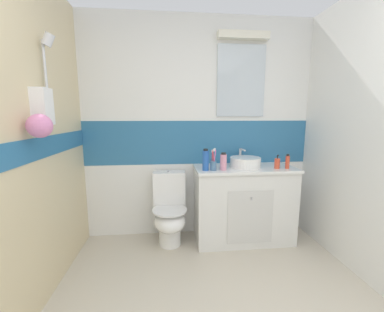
# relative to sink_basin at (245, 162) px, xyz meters

# --- Properties ---
(ground_plane) EXTENTS (3.20, 3.48, 0.04)m
(ground_plane) POSITION_rel_sink_basin_xyz_m (-0.49, -0.95, -0.93)
(ground_plane) COLOR beige
(wall_back_tiled) EXTENTS (3.20, 0.20, 2.50)m
(wall_back_tiled) POSITION_rel_sink_basin_xyz_m (-0.48, 0.29, 0.35)
(wall_back_tiled) COLOR white
(wall_back_tiled) RESTS_ON ground_plane
(wall_left_shower_alcove) EXTENTS (0.28, 3.48, 2.50)m
(wall_left_shower_alcove) POSITION_rel_sink_basin_xyz_m (-1.83, -0.95, 0.34)
(wall_left_shower_alcove) COLOR beige
(wall_left_shower_alcove) RESTS_ON ground_plane
(vanity_cabinet) EXTENTS (1.09, 0.51, 0.85)m
(vanity_cabinet) POSITION_rel_sink_basin_xyz_m (-0.01, 0.00, -0.48)
(vanity_cabinet) COLOR silver
(vanity_cabinet) RESTS_ON ground_plane
(sink_basin) EXTENTS (0.33, 0.37, 0.19)m
(sink_basin) POSITION_rel_sink_basin_xyz_m (0.00, 0.00, 0.00)
(sink_basin) COLOR white
(sink_basin) RESTS_ON vanity_cabinet
(toilet) EXTENTS (0.37, 0.50, 0.80)m
(toilet) POSITION_rel_sink_basin_xyz_m (-0.84, 0.00, -0.54)
(toilet) COLOR white
(toilet) RESTS_ON ground_plane
(toothbrush_cup) EXTENTS (0.06, 0.06, 0.23)m
(toothbrush_cup) POSITION_rel_sink_basin_xyz_m (-0.38, -0.13, 0.01)
(toothbrush_cup) COLOR #4C7299
(toothbrush_cup) RESTS_ON vanity_cabinet
(soap_dispenser) EXTENTS (0.06, 0.06, 0.15)m
(soap_dispenser) POSITION_rel_sink_basin_xyz_m (0.31, -0.12, -0.00)
(soap_dispenser) COLOR #D84C33
(soap_dispenser) RESTS_ON vanity_cabinet
(deodorant_spray_can) EXTENTS (0.04, 0.04, 0.16)m
(deodorant_spray_can) POSITION_rel_sink_basin_xyz_m (0.42, -0.13, 0.02)
(deodorant_spray_can) COLOR #D84C33
(deodorant_spray_can) RESTS_ON vanity_cabinet
(mouthwash_bottle) EXTENTS (0.07, 0.07, 0.18)m
(mouthwash_bottle) POSITION_rel_sink_basin_xyz_m (-0.27, -0.12, 0.03)
(mouthwash_bottle) COLOR pink
(mouthwash_bottle) RESTS_ON vanity_cabinet
(shampoo_bottle_tall) EXTENTS (0.07, 0.07, 0.23)m
(shampoo_bottle_tall) POSITION_rel_sink_basin_xyz_m (-0.46, -0.13, 0.05)
(shampoo_bottle_tall) COLOR #2659B2
(shampoo_bottle_tall) RESTS_ON vanity_cabinet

